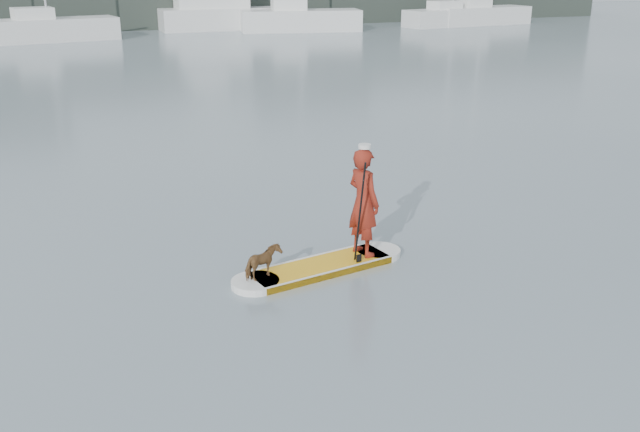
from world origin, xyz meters
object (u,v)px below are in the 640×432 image
object	(u,v)px
paddleboard	(320,267)
dog	(263,263)
sailboat_e	(300,19)
paddler	(363,202)
sailboat_d	(47,27)
sailboat_g	(480,14)
sailboat_f	(452,15)
motor_yacht_a	(219,7)

from	to	relation	value
paddleboard	dog	world-z (taller)	dog
paddleboard	sailboat_e	bearing A→B (deg)	60.19
paddler	sailboat_e	size ratio (longest dim) A/B	0.15
dog	sailboat_d	world-z (taller)	sailboat_d
sailboat_d	sailboat_e	size ratio (longest dim) A/B	1.00
sailboat_e	sailboat_g	size ratio (longest dim) A/B	1.14
paddleboard	sailboat_f	distance (m)	49.42
motor_yacht_a	paddler	bearing A→B (deg)	-100.29
dog	sailboat_e	size ratio (longest dim) A/B	0.05
sailboat_d	sailboat_e	distance (m)	17.79
sailboat_e	motor_yacht_a	world-z (taller)	sailboat_e
sailboat_d	sailboat_f	bearing A→B (deg)	-8.91
dog	sailboat_d	xyz separation A→B (m)	(-2.63, 40.85, 0.52)
paddleboard	motor_yacht_a	size ratio (longest dim) A/B	0.33
dog	sailboat_g	distance (m)	52.10
paddleboard	dog	xyz separation A→B (m)	(-1.08, -0.21, 0.34)
paddleboard	sailboat_f	bearing A→B (deg)	45.77
sailboat_d	motor_yacht_a	world-z (taller)	sailboat_d
paddleboard	paddler	size ratio (longest dim) A/B	1.68
paddleboard	sailboat_f	world-z (taller)	sailboat_f
sailboat_d	sailboat_g	distance (m)	33.64
paddler	sailboat_g	distance (m)	50.64
sailboat_f	sailboat_g	bearing A→B (deg)	-3.59
sailboat_e	dog	bearing A→B (deg)	-99.04
dog	motor_yacht_a	world-z (taller)	motor_yacht_a
paddler	dog	world-z (taller)	paddler
paddleboard	sailboat_e	size ratio (longest dim) A/B	0.25
sailboat_d	motor_yacht_a	bearing A→B (deg)	8.52
paddleboard	sailboat_g	xyz separation A→B (m)	(29.92, 41.66, 0.78)
paddler	sailboat_g	world-z (taller)	sailboat_g
sailboat_f	motor_yacht_a	distance (m)	18.63
sailboat_f	sailboat_e	bearing A→B (deg)	170.10
motor_yacht_a	sailboat_e	bearing A→B (deg)	-32.80
dog	sailboat_e	world-z (taller)	sailboat_e
sailboat_e	sailboat_g	world-z (taller)	sailboat_e
dog	sailboat_f	size ratio (longest dim) A/B	0.05
sailboat_d	sailboat_g	size ratio (longest dim) A/B	1.14
sailboat_d	sailboat_e	xyz separation A→B (m)	(17.77, 0.85, 0.00)
paddleboard	sailboat_d	size ratio (longest dim) A/B	0.25
paddleboard	dog	size ratio (longest dim) A/B	4.97
paddleboard	paddler	distance (m)	1.36
paddleboard	motor_yacht_a	bearing A→B (deg)	67.90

